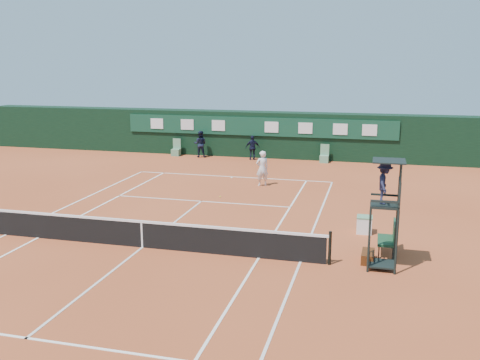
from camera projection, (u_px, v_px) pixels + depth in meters
The scene contains 14 objects.
ground at pixel (143, 247), 18.46m from camera, with size 90.00×90.00×0.00m, color #B5512A.
court_lines at pixel (143, 247), 18.46m from camera, with size 11.05×23.85×0.01m.
tennis_net at pixel (142, 233), 18.35m from camera, with size 12.90×0.10×1.10m.
back_wall at pixel (259, 134), 35.84m from camera, with size 40.00×1.65×3.00m.
linesman_chair_left at pixel (176, 151), 36.25m from camera, with size 0.55×0.50×1.15m.
linesman_chair_right at pixel (324, 158), 33.82m from camera, with size 0.55×0.50×1.15m.
umpire_chair at pixel (385, 192), 16.07m from camera, with size 0.96×0.95×3.42m.
player_bench at pixel (390, 237), 17.74m from camera, with size 0.55×1.20×1.10m.
tennis_bag at pixel (368, 257), 17.13m from camera, with size 0.39×0.89×0.33m, color black.
cooler at pixel (364, 224), 19.95m from camera, with size 0.57×0.57×0.65m.
tennis_ball at pixel (220, 197), 25.23m from camera, with size 0.07×0.07×0.07m, color yellow.
player at pixel (262, 168), 27.41m from camera, with size 0.66×0.44×1.82m, color white.
ball_kid_left at pixel (200, 144), 35.60m from camera, with size 0.86×0.67×1.77m, color black.
ball_kid_right at pixel (253, 148), 34.63m from camera, with size 0.93×0.39×1.59m, color black.
Camera 1 is at (7.63, -16.11, 6.30)m, focal length 40.00 mm.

